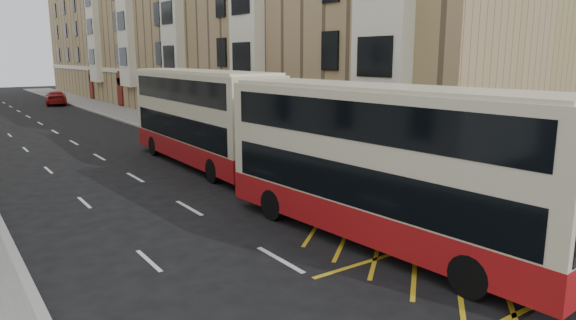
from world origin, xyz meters
TOP-DOWN VIEW (x-y plane):
  - ground at (0.00, 0.00)m, footprint 200.00×200.00m
  - pavement_right at (8.00, 30.00)m, footprint 4.00×120.00m
  - kerb_right at (6.00, 30.00)m, footprint 0.25×120.00m
  - road_markings at (0.00, 45.00)m, footprint 10.00×110.00m
  - terrace_right at (14.88, 45.38)m, footprint 10.75×79.00m
  - guard_railing at (6.25, 5.75)m, footprint 0.06×6.56m
  - double_decker_front at (3.28, 3.43)m, footprint 3.51×11.93m
  - double_decker_rear at (3.87, 16.84)m, footprint 3.08×12.18m
  - pedestrian_mid at (8.98, 3.46)m, footprint 0.94×0.88m
  - pedestrian_far at (6.35, 1.70)m, footprint 1.05×0.46m
  - car_red at (4.71, 57.33)m, footprint 3.18×5.72m

SIDE VIEW (x-z plane):
  - ground at x=0.00m, z-range 0.00..0.00m
  - road_markings at x=0.00m, z-range 0.00..0.01m
  - pavement_right at x=8.00m, z-range 0.00..0.15m
  - kerb_right at x=6.00m, z-range 0.00..0.15m
  - car_red at x=4.71m, z-range 0.00..1.57m
  - guard_railing at x=6.25m, z-range 0.35..1.36m
  - pedestrian_mid at x=8.98m, z-range 0.15..1.69m
  - pedestrian_far at x=6.35m, z-range 0.15..1.93m
  - double_decker_front at x=3.28m, z-range 0.04..4.74m
  - double_decker_rear at x=3.87m, z-range 0.04..4.88m
  - terrace_right at x=14.88m, z-range -0.10..15.15m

